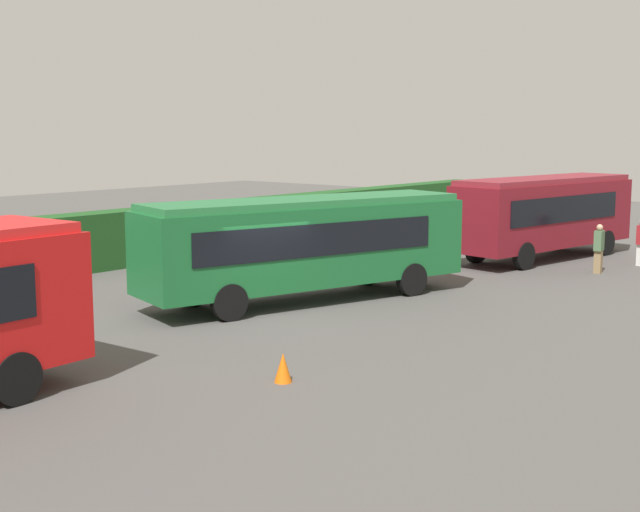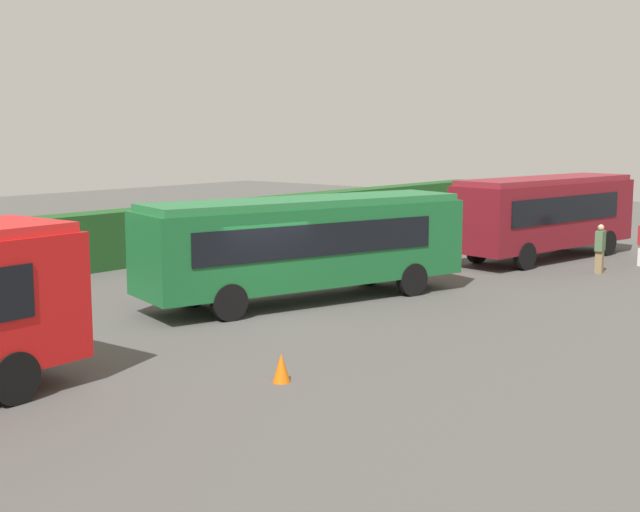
% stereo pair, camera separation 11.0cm
% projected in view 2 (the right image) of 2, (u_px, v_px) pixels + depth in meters
% --- Properties ---
extents(ground_plane, '(86.03, 86.03, 0.00)m').
position_uv_depth(ground_plane, '(260.00, 315.00, 23.48)').
color(ground_plane, '#514F4C').
extents(bus_green, '(10.29, 5.14, 3.02)m').
position_uv_depth(bus_green, '(306.00, 242.00, 25.13)').
color(bus_green, '#19602D').
rests_on(bus_green, ground_plane).
extents(bus_maroon, '(9.08, 3.67, 3.16)m').
position_uv_depth(bus_maroon, '(545.00, 212.00, 33.21)').
color(bus_maroon, maroon).
rests_on(bus_maroon, ground_plane).
extents(person_center, '(0.49, 0.32, 1.72)m').
position_uv_depth(person_center, '(600.00, 248.00, 30.04)').
color(person_center, olive).
rests_on(person_center, ground_plane).
extents(person_far, '(0.50, 0.49, 1.73)m').
position_uv_depth(person_far, '(534.00, 228.00, 36.10)').
color(person_far, '#4C6B47').
rests_on(person_far, ground_plane).
extents(hedge_row, '(55.01, 1.25, 2.05)m').
position_uv_depth(hedge_row, '(53.00, 246.00, 29.52)').
color(hedge_row, '#1F4F20').
rests_on(hedge_row, ground_plane).
extents(traffic_cone, '(0.36, 0.36, 0.60)m').
position_uv_depth(traffic_cone, '(281.00, 367.00, 17.24)').
color(traffic_cone, orange).
rests_on(traffic_cone, ground_plane).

